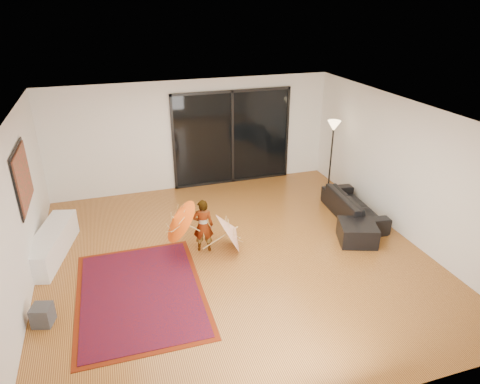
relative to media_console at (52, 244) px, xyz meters
name	(u,v)px	position (x,y,z in m)	size (l,w,h in m)	color
floor	(235,256)	(3.25, -1.07, -0.25)	(7.00, 7.00, 0.00)	#B07330
ceiling	(234,116)	(3.25, -1.07, 2.45)	(7.00, 7.00, 0.00)	white
wall_back	(193,135)	(3.25, 2.43, 1.10)	(7.00, 7.00, 0.00)	silver
wall_front	(333,324)	(3.25, -4.57, 1.10)	(7.00, 7.00, 0.00)	silver
wall_left	(15,220)	(-0.25, -1.07, 1.10)	(7.00, 7.00, 0.00)	silver
wall_right	(404,169)	(6.75, -1.07, 1.10)	(7.00, 7.00, 0.00)	silver
sliding_door	(232,138)	(4.25, 2.39, 0.95)	(3.06, 0.07, 2.40)	black
painting	(23,178)	(-0.21, -0.07, 1.40)	(0.04, 1.28, 1.08)	black
media_console	(52,244)	(0.00, 0.00, 0.00)	(0.46, 1.82, 0.51)	white
speaker	(43,315)	(0.00, -1.94, -0.09)	(0.28, 0.28, 0.32)	#424244
persian_rug	(140,293)	(1.44, -1.66, -0.24)	(2.07, 2.86, 0.02)	#601B08
sofa	(354,206)	(6.20, -0.36, 0.02)	(1.88, 0.74, 0.55)	black
ottoman	(357,233)	(5.72, -1.29, -0.05)	(0.70, 0.70, 0.40)	black
floor_lamp	(333,137)	(6.35, 1.06, 1.18)	(0.31, 0.31, 1.81)	black
child	(203,226)	(2.75, -0.67, 0.28)	(0.39, 0.26, 1.07)	#999999
parasol_orange	(174,222)	(2.20, -0.72, 0.48)	(0.65, 0.85, 0.88)	#EE520C
parasol_white	(236,226)	(3.35, -0.82, 0.25)	(0.56, 0.84, 0.92)	beige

